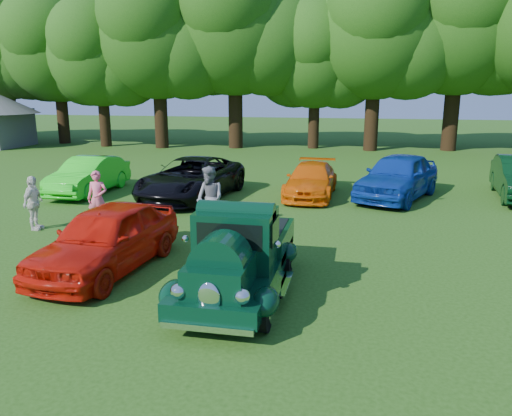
% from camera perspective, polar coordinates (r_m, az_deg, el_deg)
% --- Properties ---
extents(ground, '(120.00, 120.00, 0.00)m').
position_cam_1_polar(ground, '(10.91, -5.35, -8.16)').
color(ground, '#224911').
rests_on(ground, ground).
extents(hero_pickup, '(2.10, 4.51, 1.76)m').
position_cam_1_polar(hero_pickup, '(9.96, -1.94, -5.56)').
color(hero_pickup, black).
rests_on(hero_pickup, ground).
extents(red_convertible, '(2.16, 4.54, 1.50)m').
position_cam_1_polar(red_convertible, '(11.69, -16.70, -3.31)').
color(red_convertible, red).
rests_on(red_convertible, ground).
extents(back_car_lime, '(1.51, 4.28, 1.41)m').
position_cam_1_polar(back_car_lime, '(20.50, -18.58, 3.54)').
color(back_car_lime, '#20D81C').
rests_on(back_car_lime, ground).
extents(back_car_black, '(3.20, 5.70, 1.50)m').
position_cam_1_polar(back_car_black, '(18.71, -7.38, 3.38)').
color(back_car_black, black).
rests_on(back_car_black, ground).
extents(back_car_orange, '(1.87, 4.34, 1.25)m').
position_cam_1_polar(back_car_orange, '(19.02, 6.32, 3.18)').
color(back_car_orange, '#DF5A07').
rests_on(back_car_orange, ground).
extents(back_car_blue, '(3.70, 5.33, 1.68)m').
position_cam_1_polar(back_car_blue, '(19.19, 15.89, 3.50)').
color(back_car_blue, navy).
rests_on(back_car_blue, ground).
extents(spectator_pink, '(0.65, 0.48, 1.65)m').
position_cam_1_polar(spectator_pink, '(15.56, -17.66, 1.06)').
color(spectator_pink, '#EF6280').
rests_on(spectator_pink, ground).
extents(spectator_grey, '(1.14, 1.10, 1.85)m').
position_cam_1_polar(spectator_grey, '(14.46, -5.30, 1.12)').
color(spectator_grey, slate).
rests_on(spectator_grey, ground).
extents(spectator_white, '(0.48, 0.96, 1.58)m').
position_cam_1_polar(spectator_white, '(15.74, -24.11, 0.51)').
color(spectator_white, silver).
rests_on(spectator_white, ground).
extents(tree_line, '(62.43, 10.78, 12.47)m').
position_cam_1_polar(tree_line, '(33.97, 8.57, 18.80)').
color(tree_line, black).
rests_on(tree_line, ground).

